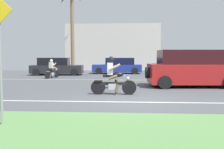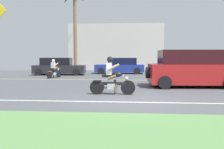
{
  "view_description": "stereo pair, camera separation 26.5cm",
  "coord_description": "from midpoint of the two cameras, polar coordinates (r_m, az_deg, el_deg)",
  "views": [
    {
      "loc": [
        -0.17,
        -8.95,
        1.6
      ],
      "look_at": [
        -0.98,
        3.52,
        0.67
      ],
      "focal_mm": 40.7,
      "sensor_mm": 36.0,
      "label": 1
    },
    {
      "loc": [
        0.1,
        -8.93,
        1.6
      ],
      "look_at": [
        -0.98,
        3.52,
        0.67
      ],
      "focal_mm": 40.7,
      "sensor_mm": 36.0,
      "label": 2
    }
  ],
  "objects": [
    {
      "name": "ground",
      "position": [
        12.05,
        5.08,
        -3.5
      ],
      "size": [
        56.0,
        30.0,
        0.04
      ],
      "primitive_type": "cube",
      "color": "#4C4F54"
    },
    {
      "name": "grass_median",
      "position": [
        5.08,
        5.24,
        -13.73
      ],
      "size": [
        56.0,
        3.8,
        0.06
      ],
      "primitive_type": "cube",
      "color": "#5B8C4C",
      "rests_on": "ground"
    },
    {
      "name": "lane_line_near",
      "position": [
        8.81,
        5.12,
        -6.19
      ],
      "size": [
        50.4,
        0.12,
        0.01
      ],
      "primitive_type": "cube",
      "color": "silver",
      "rests_on": "ground"
    },
    {
      "name": "lane_line_far",
      "position": [
        16.75,
        5.05,
        -1.24
      ],
      "size": [
        50.4,
        0.12,
        0.01
      ],
      "primitive_type": "cube",
      "color": "yellow",
      "rests_on": "ground"
    },
    {
      "name": "motorcyclist",
      "position": [
        10.42,
        0.74,
        -0.9
      ],
      "size": [
        1.88,
        0.61,
        1.57
      ],
      "color": "black",
      "rests_on": "ground"
    },
    {
      "name": "suv_nearby",
      "position": [
        13.68,
        17.86,
        1.19
      ],
      "size": [
        4.57,
        2.43,
        1.89
      ],
      "color": "#AD1E1E",
      "rests_on": "ground"
    },
    {
      "name": "parked_car_0",
      "position": [
        21.63,
        -11.55,
        1.7
      ],
      "size": [
        4.32,
        2.04,
        1.43
      ],
      "color": "#232328",
      "rests_on": "ground"
    },
    {
      "name": "parked_car_1",
      "position": [
        22.81,
        2.17,
        1.9
      ],
      "size": [
        4.42,
        1.96,
        1.42
      ],
      "color": "navy",
      "rests_on": "ground"
    },
    {
      "name": "palm_tree_0",
      "position": [
        26.27,
        -8.0,
        16.01
      ],
      "size": [
        3.53,
        3.58,
        8.51
      ],
      "color": "#846B4C",
      "rests_on": "ground"
    },
    {
      "name": "motorcyclist_distant",
      "position": [
        18.76,
        -12.5,
        1.0
      ],
      "size": [
        0.67,
        1.56,
        1.35
      ],
      "color": "black",
      "rests_on": "ground"
    },
    {
      "name": "building_far",
      "position": [
        30.01,
        1.29,
        6.08
      ],
      "size": [
        10.55,
        4.0,
        5.13
      ],
      "primitive_type": "cube",
      "color": "beige",
      "rests_on": "ground"
    }
  ]
}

